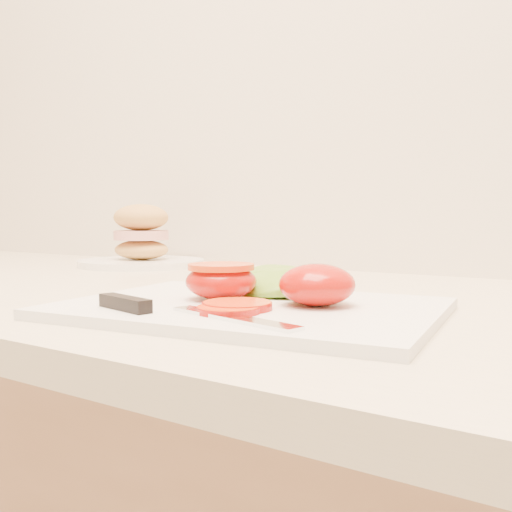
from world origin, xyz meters
The scene contains 8 objects.
cutting_board centered at (-0.13, 1.55, 0.94)m, with size 0.35×0.25×0.01m, color white.
tomato_half_dome centered at (-0.06, 1.57, 0.96)m, with size 0.07×0.07×0.04m, color #B21310.
tomato_half_cut centered at (-0.16, 1.55, 0.96)m, with size 0.07×0.07×0.04m.
tomato_slice_0 centered at (-0.11, 1.51, 0.94)m, with size 0.06×0.06×0.01m, color #FF4F13.
tomato_slice_1 centered at (-0.11, 1.49, 0.94)m, with size 0.05×0.05×0.01m, color #FF4F13.
lettuce_leaf_0 centered at (-0.15, 1.62, 0.95)m, with size 0.14×0.09×0.03m, color #659928.
knife centered at (-0.15, 1.46, 0.94)m, with size 0.21×0.05×0.01m.
sandwich_plate centered at (-0.59, 1.88, 0.97)m, with size 0.24×0.24×0.12m.
Camera 1 is at (0.18, 1.10, 1.02)m, focal length 40.00 mm.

